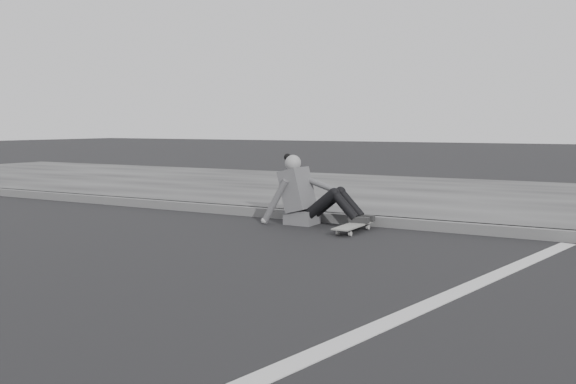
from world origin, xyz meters
name	(u,v)px	position (x,y,z in m)	size (l,w,h in m)	color
ground	(163,253)	(0.00, 0.00, 0.00)	(80.00, 80.00, 0.00)	black
curb	(292,214)	(0.00, 2.58, 0.06)	(24.00, 0.16, 0.12)	#555555
sidewalk	(376,193)	(0.00, 5.60, 0.06)	(24.00, 6.00, 0.12)	#3E3E3E
road_stripe	(344,342)	(2.57, -1.48, 0.00)	(0.15, 7.98, 0.01)	silver
skateboard	(353,226)	(1.12, 2.02, 0.07)	(0.20, 0.78, 0.09)	#A1A19C
seated_woman	(307,196)	(0.39, 2.26, 0.36)	(1.38, 0.46, 0.88)	#4F4E51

